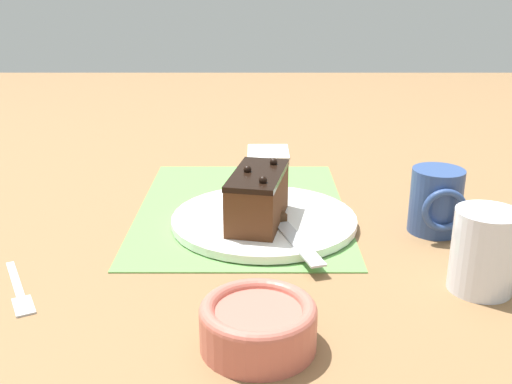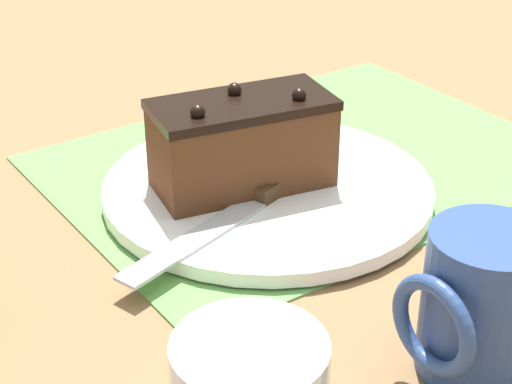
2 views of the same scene
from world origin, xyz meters
TOP-DOWN VIEW (x-y plane):
  - ground_plane at (0.00, 0.00)m, footprint 3.00×3.00m
  - placemat_woven at (0.00, 0.00)m, footprint 0.46×0.34m
  - cake_plate at (0.07, 0.04)m, footprint 0.29×0.29m
  - chocolate_cake at (0.09, 0.03)m, footprint 0.16×0.10m
  - serving_knife at (0.10, 0.06)m, footprint 0.22×0.08m
  - drinking_glass at (0.27, 0.30)m, footprint 0.08×0.08m
  - small_bowl at (0.39, 0.03)m, footprint 0.12×0.12m
  - coffee_mug at (0.09, 0.29)m, footprint 0.09×0.08m
  - folded_napkin at (-0.34, 0.05)m, footprint 0.11×0.09m
  - dessert_fork at (0.28, -0.27)m, footprint 0.14×0.08m

SIDE VIEW (x-z plane):
  - ground_plane at x=0.00m, z-range 0.00..0.00m
  - placemat_woven at x=0.00m, z-range 0.00..0.00m
  - dessert_fork at x=0.28m, z-range 0.00..0.01m
  - folded_napkin at x=-0.34m, z-range 0.00..0.01m
  - cake_plate at x=0.07m, z-range 0.00..0.02m
  - serving_knife at x=0.10m, z-range 0.01..0.03m
  - small_bowl at x=0.39m, z-range 0.00..0.05m
  - coffee_mug at x=0.09m, z-range 0.00..0.10m
  - drinking_glass at x=0.27m, z-range 0.00..0.10m
  - chocolate_cake at x=0.09m, z-range 0.01..0.10m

